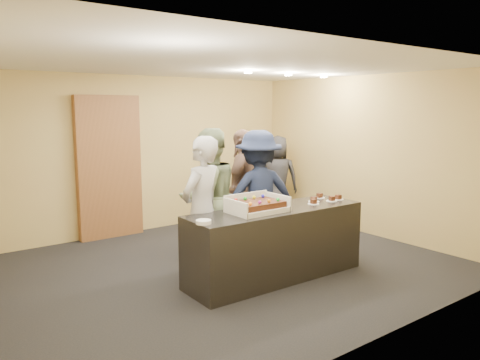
{
  "coord_description": "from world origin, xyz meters",
  "views": [
    {
      "loc": [
        -3.5,
        -5.02,
        2.15
      ],
      "look_at": [
        0.28,
        0.0,
        1.18
      ],
      "focal_mm": 35.0,
      "sensor_mm": 36.0,
      "label": 1
    }
  ],
  "objects_px": {
    "serving_counter": "(275,243)",
    "sheet_cake": "(257,204)",
    "person_sage_man": "(209,197)",
    "person_navy_man": "(258,195)",
    "person_brown_extra": "(243,188)",
    "person_server_grey": "(202,210)",
    "person_dark_suit": "(277,178)",
    "storage_cabinet": "(109,167)",
    "cake_box": "(256,208)",
    "plate_stack": "(204,222)"
  },
  "relations": [
    {
      "from": "person_sage_man",
      "to": "person_brown_extra",
      "type": "relative_size",
      "value": 1.03
    },
    {
      "from": "storage_cabinet",
      "to": "person_brown_extra",
      "type": "relative_size",
      "value": 1.29
    },
    {
      "from": "person_server_grey",
      "to": "person_dark_suit",
      "type": "distance_m",
      "value": 3.43
    },
    {
      "from": "person_sage_man",
      "to": "person_brown_extra",
      "type": "distance_m",
      "value": 1.05
    },
    {
      "from": "serving_counter",
      "to": "sheet_cake",
      "type": "relative_size",
      "value": 4.08
    },
    {
      "from": "cake_box",
      "to": "person_navy_man",
      "type": "bearing_deg",
      "value": 49.29
    },
    {
      "from": "serving_counter",
      "to": "person_navy_man",
      "type": "bearing_deg",
      "value": 67.52
    },
    {
      "from": "cake_box",
      "to": "sheet_cake",
      "type": "bearing_deg",
      "value": -90.93
    },
    {
      "from": "person_brown_extra",
      "to": "person_sage_man",
      "type": "bearing_deg",
      "value": -6.64
    },
    {
      "from": "sheet_cake",
      "to": "person_sage_man",
      "type": "height_order",
      "value": "person_sage_man"
    },
    {
      "from": "serving_counter",
      "to": "storage_cabinet",
      "type": "xyz_separation_m",
      "value": [
        -0.93,
        3.11,
        0.73
      ]
    },
    {
      "from": "person_dark_suit",
      "to": "person_server_grey",
      "type": "bearing_deg",
      "value": 67.19
    },
    {
      "from": "person_navy_man",
      "to": "person_brown_extra",
      "type": "distance_m",
      "value": 0.71
    },
    {
      "from": "person_brown_extra",
      "to": "person_dark_suit",
      "type": "height_order",
      "value": "person_brown_extra"
    },
    {
      "from": "cake_box",
      "to": "person_navy_man",
      "type": "height_order",
      "value": "person_navy_man"
    },
    {
      "from": "cake_box",
      "to": "person_dark_suit",
      "type": "bearing_deg",
      "value": 44.11
    },
    {
      "from": "plate_stack",
      "to": "sheet_cake",
      "type": "bearing_deg",
      "value": 7.13
    },
    {
      "from": "plate_stack",
      "to": "person_navy_man",
      "type": "relative_size",
      "value": 0.09
    },
    {
      "from": "person_server_grey",
      "to": "serving_counter",
      "type": "bearing_deg",
      "value": 128.16
    },
    {
      "from": "serving_counter",
      "to": "person_server_grey",
      "type": "distance_m",
      "value": 1.04
    },
    {
      "from": "storage_cabinet",
      "to": "plate_stack",
      "type": "bearing_deg",
      "value": -93.69
    },
    {
      "from": "person_navy_man",
      "to": "person_dark_suit",
      "type": "bearing_deg",
      "value": -121.23
    },
    {
      "from": "person_server_grey",
      "to": "person_sage_man",
      "type": "xyz_separation_m",
      "value": [
        0.45,
        0.52,
        0.03
      ]
    },
    {
      "from": "serving_counter",
      "to": "person_navy_man",
      "type": "distance_m",
      "value": 0.95
    },
    {
      "from": "person_brown_extra",
      "to": "person_navy_man",
      "type": "bearing_deg",
      "value": 37.6
    },
    {
      "from": "person_server_grey",
      "to": "person_dark_suit",
      "type": "xyz_separation_m",
      "value": [
        2.88,
        1.86,
        -0.09
      ]
    },
    {
      "from": "person_navy_man",
      "to": "person_dark_suit",
      "type": "distance_m",
      "value": 2.33
    },
    {
      "from": "storage_cabinet",
      "to": "sheet_cake",
      "type": "height_order",
      "value": "storage_cabinet"
    },
    {
      "from": "storage_cabinet",
      "to": "cake_box",
      "type": "distance_m",
      "value": 3.16
    },
    {
      "from": "person_sage_man",
      "to": "person_brown_extra",
      "type": "bearing_deg",
      "value": -160.34
    },
    {
      "from": "person_sage_man",
      "to": "person_navy_man",
      "type": "relative_size",
      "value": 1.02
    },
    {
      "from": "storage_cabinet",
      "to": "person_brown_extra",
      "type": "height_order",
      "value": "storage_cabinet"
    },
    {
      "from": "cake_box",
      "to": "person_navy_man",
      "type": "distance_m",
      "value": 0.97
    },
    {
      "from": "sheet_cake",
      "to": "person_navy_man",
      "type": "distance_m",
      "value": 0.99
    },
    {
      "from": "cake_box",
      "to": "person_dark_suit",
      "type": "xyz_separation_m",
      "value": [
        2.36,
        2.29,
        -0.13
      ]
    },
    {
      "from": "person_sage_man",
      "to": "person_server_grey",
      "type": "bearing_deg",
      "value": 43.5
    },
    {
      "from": "person_server_grey",
      "to": "person_sage_man",
      "type": "bearing_deg",
      "value": -153.33
    },
    {
      "from": "plate_stack",
      "to": "person_brown_extra",
      "type": "relative_size",
      "value": 0.09
    },
    {
      "from": "cake_box",
      "to": "plate_stack",
      "type": "height_order",
      "value": "cake_box"
    },
    {
      "from": "plate_stack",
      "to": "person_sage_man",
      "type": "xyz_separation_m",
      "value": [
        0.78,
        1.08,
        0.02
      ]
    },
    {
      "from": "cake_box",
      "to": "plate_stack",
      "type": "bearing_deg",
      "value": -171.18
    },
    {
      "from": "storage_cabinet",
      "to": "person_navy_man",
      "type": "height_order",
      "value": "storage_cabinet"
    },
    {
      "from": "serving_counter",
      "to": "cake_box",
      "type": "bearing_deg",
      "value": 176.28
    },
    {
      "from": "plate_stack",
      "to": "person_sage_man",
      "type": "height_order",
      "value": "person_sage_man"
    },
    {
      "from": "storage_cabinet",
      "to": "person_brown_extra",
      "type": "distance_m",
      "value": 2.28
    },
    {
      "from": "cake_box",
      "to": "person_brown_extra",
      "type": "height_order",
      "value": "person_brown_extra"
    },
    {
      "from": "serving_counter",
      "to": "person_brown_extra",
      "type": "bearing_deg",
      "value": 69.19
    },
    {
      "from": "person_dark_suit",
      "to": "person_sage_man",
      "type": "bearing_deg",
      "value": 63.12
    },
    {
      "from": "plate_stack",
      "to": "person_dark_suit",
      "type": "relative_size",
      "value": 0.1
    },
    {
      "from": "sheet_cake",
      "to": "person_sage_man",
      "type": "xyz_separation_m",
      "value": [
        -0.07,
        0.97,
        -0.06
      ]
    }
  ]
}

